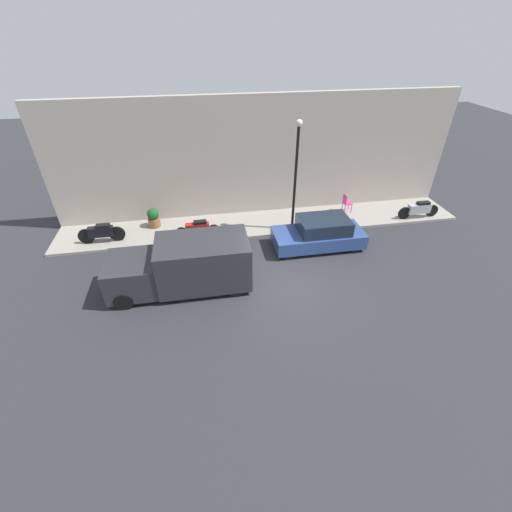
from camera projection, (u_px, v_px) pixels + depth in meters
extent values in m
plane|color=#2D2D33|center=(286.00, 285.00, 12.81)|extent=(60.00, 60.00, 0.00)
cube|color=gray|center=(263.00, 223.00, 16.56)|extent=(2.40, 19.00, 0.12)
cube|color=#B2A899|center=(258.00, 158.00, 16.08)|extent=(0.30, 19.00, 5.63)
cube|color=#2D4784|center=(318.00, 237.00, 14.71)|extent=(1.65, 3.84, 0.60)
cube|color=#192333|center=(324.00, 225.00, 14.40)|extent=(1.46, 2.11, 0.59)
cylinder|color=black|center=(289.00, 253.00, 14.03)|extent=(0.20, 0.61, 0.61)
cylinder|color=black|center=(281.00, 235.00, 15.17)|extent=(0.20, 0.61, 0.61)
cylinder|color=black|center=(356.00, 246.00, 14.44)|extent=(0.20, 0.61, 0.61)
cylinder|color=black|center=(343.00, 229.00, 15.58)|extent=(0.20, 0.61, 0.61)
cube|color=#2D2D33|center=(203.00, 261.00, 12.27)|extent=(1.94, 3.25, 1.71)
cube|color=#2D2D33|center=(133.00, 274.00, 12.07)|extent=(1.84, 1.75, 1.20)
cube|color=#192333|center=(123.00, 268.00, 11.84)|extent=(1.65, 0.96, 0.48)
cylinder|color=black|center=(124.00, 301.00, 11.60)|extent=(0.22, 0.65, 0.65)
cylinder|color=black|center=(130.00, 271.00, 12.96)|extent=(0.22, 0.65, 0.65)
cylinder|color=black|center=(236.00, 288.00, 12.14)|extent=(0.22, 0.65, 0.65)
cylinder|color=black|center=(231.00, 261.00, 13.50)|extent=(0.22, 0.65, 0.65)
cube|color=#B7B7BF|center=(419.00, 209.00, 16.64)|extent=(0.30, 1.11, 0.45)
cube|color=black|center=(424.00, 203.00, 16.50)|extent=(0.27, 0.60, 0.12)
cylinder|color=black|center=(404.00, 213.00, 16.64)|extent=(0.10, 0.60, 0.60)
cylinder|color=black|center=(432.00, 211.00, 16.85)|extent=(0.10, 0.60, 0.60)
cube|color=#B21E1E|center=(197.00, 228.00, 15.18)|extent=(0.30, 1.04, 0.43)
cube|color=black|center=(200.00, 222.00, 15.05)|extent=(0.27, 0.57, 0.12)
cylinder|color=black|center=(182.00, 233.00, 15.18)|extent=(0.10, 0.52, 0.52)
cylinder|color=black|center=(214.00, 230.00, 15.39)|extent=(0.10, 0.52, 0.52)
cube|color=black|center=(101.00, 232.00, 14.78)|extent=(0.30, 1.04, 0.44)
cube|color=black|center=(103.00, 226.00, 14.64)|extent=(0.27, 0.57, 0.12)
cylinder|color=black|center=(86.00, 236.00, 14.79)|extent=(0.10, 0.68, 0.68)
cylinder|color=black|center=(117.00, 234.00, 14.97)|extent=(0.10, 0.68, 0.68)
cylinder|color=black|center=(295.00, 181.00, 14.69)|extent=(0.12, 0.12, 4.66)
sphere|color=silver|center=(299.00, 123.00, 13.31)|extent=(0.28, 0.28, 0.28)
cylinder|color=brown|center=(154.00, 222.00, 16.08)|extent=(0.55, 0.55, 0.42)
sphere|color=#195123|center=(153.00, 214.00, 15.84)|extent=(0.54, 0.54, 0.54)
cube|color=#D8338C|center=(347.00, 203.00, 17.21)|extent=(0.40, 0.40, 0.04)
cube|color=#D8338C|center=(345.00, 199.00, 17.05)|extent=(0.40, 0.04, 0.45)
cylinder|color=#D8338C|center=(351.00, 209.00, 17.23)|extent=(0.04, 0.04, 0.43)
cylinder|color=#D8338C|center=(349.00, 206.00, 17.51)|extent=(0.04, 0.04, 0.43)
cylinder|color=#D8338C|center=(345.00, 209.00, 17.18)|extent=(0.04, 0.04, 0.43)
cylinder|color=#D8338C|center=(342.00, 206.00, 17.46)|extent=(0.04, 0.04, 0.43)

